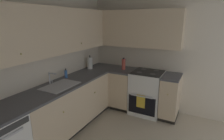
% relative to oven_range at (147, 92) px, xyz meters
% --- Properties ---
extents(wall_back, '(4.04, 0.05, 2.45)m').
position_rel_oven_range_xyz_m(wall_back, '(-1.69, 1.38, 0.77)').
color(wall_back, beige).
rests_on(wall_back, ground_plane).
extents(wall_right, '(0.05, 3.51, 2.45)m').
position_rel_oven_range_xyz_m(wall_right, '(0.31, -0.35, 0.77)').
color(wall_right, beige).
rests_on(wall_right, ground_plane).
extents(lower_cabinets_back, '(1.92, 0.62, 0.85)m').
position_rel_oven_range_xyz_m(lower_cabinets_back, '(-1.28, 1.06, -0.02)').
color(lower_cabinets_back, beige).
rests_on(lower_cabinets_back, ground_plane).
extents(countertop_back, '(3.13, 0.60, 0.03)m').
position_rel_oven_range_xyz_m(countertop_back, '(-1.28, 1.06, 0.42)').
color(countertop_back, '#4C4C51').
rests_on(countertop_back, lower_cabinets_back).
extents(lower_cabinets_right, '(0.62, 1.40, 0.85)m').
position_rel_oven_range_xyz_m(lower_cabinets_right, '(-0.02, 0.10, -0.02)').
color(lower_cabinets_right, beige).
rests_on(lower_cabinets_right, ground_plane).
extents(countertop_right, '(0.60, 1.40, 0.03)m').
position_rel_oven_range_xyz_m(countertop_right, '(-0.02, 0.10, 0.42)').
color(countertop_right, '#4C4C51').
rests_on(countertop_right, lower_cabinets_right).
extents(oven_range, '(0.68, 0.62, 1.04)m').
position_rel_oven_range_xyz_m(oven_range, '(0.00, 0.00, 0.00)').
color(oven_range, white).
rests_on(oven_range, ground_plane).
extents(upper_cabinets_back, '(2.81, 0.34, 0.74)m').
position_rel_oven_range_xyz_m(upper_cabinets_back, '(-1.44, 1.20, 1.30)').
color(upper_cabinets_back, beige).
extents(upper_cabinets_right, '(0.32, 1.95, 0.74)m').
position_rel_oven_range_xyz_m(upper_cabinets_right, '(0.12, 0.38, 1.30)').
color(upper_cabinets_right, beige).
extents(sink, '(0.59, 0.40, 0.10)m').
position_rel_oven_range_xyz_m(sink, '(-1.44, 1.03, 0.40)').
color(sink, '#B7B7BC').
rests_on(sink, countertop_back).
extents(faucet, '(0.07, 0.16, 0.20)m').
position_rel_oven_range_xyz_m(faucet, '(-1.43, 1.24, 0.56)').
color(faucet, silver).
rests_on(faucet, countertop_back).
extents(soap_bottle, '(0.05, 0.05, 0.18)m').
position_rel_oven_range_xyz_m(soap_bottle, '(-1.06, 1.24, 0.51)').
color(soap_bottle, '#3F72BF').
rests_on(soap_bottle, countertop_back).
extents(paper_towel_roll, '(0.11, 0.11, 0.31)m').
position_rel_oven_range_xyz_m(paper_towel_roll, '(-0.30, 1.22, 0.56)').
color(paper_towel_roll, white).
rests_on(paper_towel_roll, countertop_back).
extents(oil_bottle, '(0.08, 0.08, 0.25)m').
position_rel_oven_range_xyz_m(oil_bottle, '(-0.02, 0.54, 0.56)').
color(oil_bottle, '#BF4C3F').
rests_on(oil_bottle, countertop_right).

